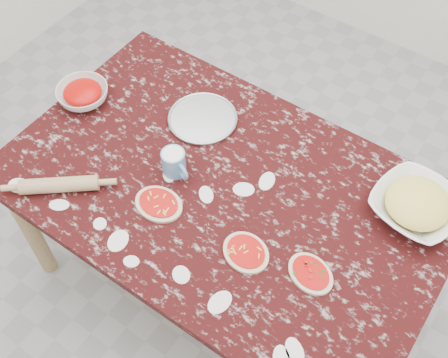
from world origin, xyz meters
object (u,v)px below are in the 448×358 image
at_px(sauce_bowl, 83,95).
at_px(rolling_pin, 59,185).
at_px(worktable, 224,200).
at_px(cheese_bowl, 416,207).
at_px(pizza_tray, 203,119).
at_px(flour_mug, 174,163).

height_order(sauce_bowl, rolling_pin, sauce_bowl).
xyz_separation_m(worktable, cheese_bowl, (0.61, 0.29, 0.12)).
bearing_deg(cheese_bowl, worktable, -154.33).
bearing_deg(pizza_tray, worktable, -40.58).
bearing_deg(rolling_pin, sauce_bowl, 122.38).
distance_m(sauce_bowl, flour_mug, 0.53).
bearing_deg(cheese_bowl, flour_mug, -157.09).
relative_size(worktable, cheese_bowl, 5.37).
height_order(pizza_tray, sauce_bowl, sauce_bowl).
relative_size(worktable, flour_mug, 12.47).
height_order(worktable, sauce_bowl, sauce_bowl).
relative_size(worktable, rolling_pin, 5.73).
height_order(sauce_bowl, cheese_bowl, cheese_bowl).
bearing_deg(flour_mug, cheese_bowl, 22.91).
xyz_separation_m(pizza_tray, flour_mug, (0.07, -0.26, 0.05)).
bearing_deg(worktable, flour_mug, -166.70).
height_order(cheese_bowl, flour_mug, flour_mug).
distance_m(worktable, sauce_bowl, 0.72).
xyz_separation_m(cheese_bowl, rolling_pin, (-1.08, -0.64, -0.01)).
bearing_deg(cheese_bowl, rolling_pin, -149.58).
height_order(flour_mug, rolling_pin, flour_mug).
distance_m(worktable, pizza_tray, 0.35).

